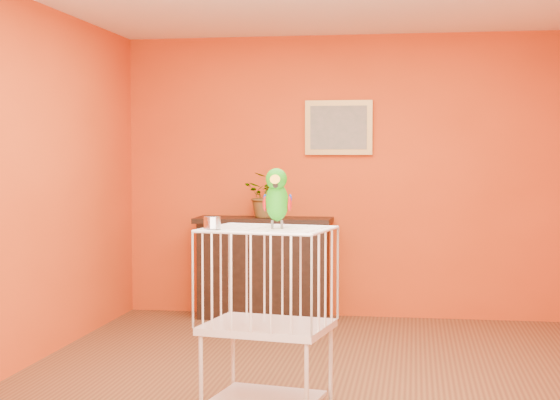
# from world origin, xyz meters

# --- Properties ---
(ground) EXTENTS (4.50, 4.50, 0.00)m
(ground) POSITION_xyz_m (0.00, 0.00, 0.00)
(ground) COLOR brown
(ground) RESTS_ON ground
(room_shell) EXTENTS (4.50, 4.50, 4.50)m
(room_shell) POSITION_xyz_m (0.00, 0.00, 1.58)
(room_shell) COLOR #E44C15
(room_shell) RESTS_ON ground
(console_cabinet) EXTENTS (1.25, 0.45, 0.93)m
(console_cabinet) POSITION_xyz_m (-0.67, 2.03, 0.46)
(console_cabinet) COLOR black
(console_cabinet) RESTS_ON ground
(potted_plant) EXTENTS (0.49, 0.52, 0.32)m
(potted_plant) POSITION_xyz_m (-0.64, 2.00, 1.09)
(potted_plant) COLOR #26722D
(potted_plant) RESTS_ON console_cabinet
(framed_picture) EXTENTS (0.62, 0.04, 0.50)m
(framed_picture) POSITION_xyz_m (0.00, 2.22, 1.75)
(framed_picture) COLOR #BB8F43
(framed_picture) RESTS_ON room_shell
(birdcage) EXTENTS (0.78, 0.65, 1.08)m
(birdcage) POSITION_xyz_m (-0.14, -0.83, 0.56)
(birdcage) COLOR white
(birdcage) RESTS_ON ground
(feed_cup) EXTENTS (0.10, 0.10, 0.07)m
(feed_cup) POSITION_xyz_m (-0.43, -0.95, 1.11)
(feed_cup) COLOR silver
(feed_cup) RESTS_ON birdcage
(parrot) EXTENTS (0.17, 0.31, 0.35)m
(parrot) POSITION_xyz_m (-0.08, -0.82, 1.25)
(parrot) COLOR #59544C
(parrot) RESTS_ON birdcage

